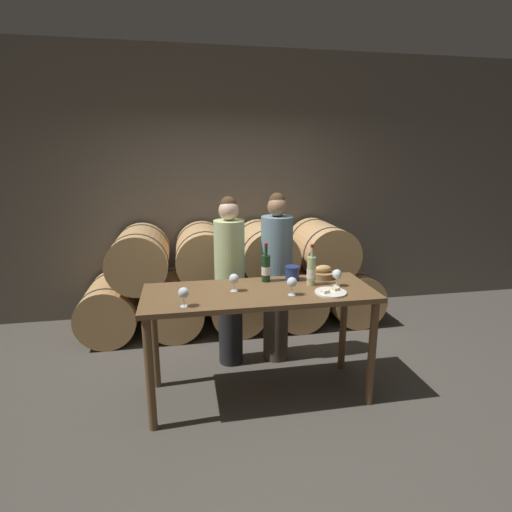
% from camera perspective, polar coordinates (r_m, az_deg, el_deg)
% --- Properties ---
extents(ground_plane, '(10.00, 10.00, 0.00)m').
position_cam_1_polar(ground_plane, '(3.61, 0.43, -19.11)').
color(ground_plane, '#4C473F').
extents(stone_wall_back, '(10.00, 0.12, 3.20)m').
position_cam_1_polar(stone_wall_back, '(5.06, -4.04, 9.84)').
color(stone_wall_back, '#60594F').
rests_on(stone_wall_back, ground_plane).
extents(barrel_stack, '(3.47, 0.90, 1.21)m').
position_cam_1_polar(barrel_stack, '(4.70, -3.02, -3.32)').
color(barrel_stack, tan).
rests_on(barrel_stack, ground_plane).
extents(tasting_table, '(1.84, 0.70, 0.94)m').
position_cam_1_polar(tasting_table, '(3.24, 0.46, -7.02)').
color(tasting_table, brown).
rests_on(tasting_table, ground_plane).
extents(person_left, '(0.28, 0.28, 1.63)m').
position_cam_1_polar(person_left, '(3.77, -3.76, -3.43)').
color(person_left, '#232326').
rests_on(person_left, ground_plane).
extents(person_right, '(0.30, 0.30, 1.65)m').
position_cam_1_polar(person_right, '(3.84, 2.93, -2.95)').
color(person_right, '#4C4238').
rests_on(person_right, ground_plane).
extents(wine_bottle_red, '(0.08, 0.08, 0.33)m').
position_cam_1_polar(wine_bottle_red, '(3.39, 1.42, -1.74)').
color(wine_bottle_red, '#193819').
rests_on(wine_bottle_red, tasting_table).
extents(wine_bottle_white, '(0.08, 0.08, 0.34)m').
position_cam_1_polar(wine_bottle_white, '(3.33, 7.91, -2.10)').
color(wine_bottle_white, '#ADBC7F').
rests_on(wine_bottle_white, tasting_table).
extents(blue_crock, '(0.13, 0.13, 0.12)m').
position_cam_1_polar(blue_crock, '(3.45, 5.22, -2.38)').
color(blue_crock, navy).
rests_on(blue_crock, tasting_table).
extents(bread_basket, '(0.20, 0.20, 0.12)m').
position_cam_1_polar(bread_basket, '(3.55, 9.54, -2.43)').
color(bread_basket, olive).
rests_on(bread_basket, tasting_table).
extents(cheese_plate, '(0.25, 0.25, 0.04)m').
position_cam_1_polar(cheese_plate, '(3.19, 10.61, -5.10)').
color(cheese_plate, white).
rests_on(cheese_plate, tasting_table).
extents(wine_glass_far_left, '(0.08, 0.08, 0.14)m').
position_cam_1_polar(wine_glass_far_left, '(2.88, -10.30, -5.25)').
color(wine_glass_far_left, white).
rests_on(wine_glass_far_left, tasting_table).
extents(wine_glass_left, '(0.08, 0.08, 0.14)m').
position_cam_1_polar(wine_glass_left, '(3.15, -3.16, -3.31)').
color(wine_glass_left, white).
rests_on(wine_glass_left, tasting_table).
extents(wine_glass_center, '(0.08, 0.08, 0.14)m').
position_cam_1_polar(wine_glass_center, '(3.08, 5.16, -3.81)').
color(wine_glass_center, white).
rests_on(wine_glass_center, tasting_table).
extents(wine_glass_right, '(0.08, 0.08, 0.14)m').
position_cam_1_polar(wine_glass_right, '(3.34, 11.48, -2.60)').
color(wine_glass_right, white).
rests_on(wine_glass_right, tasting_table).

